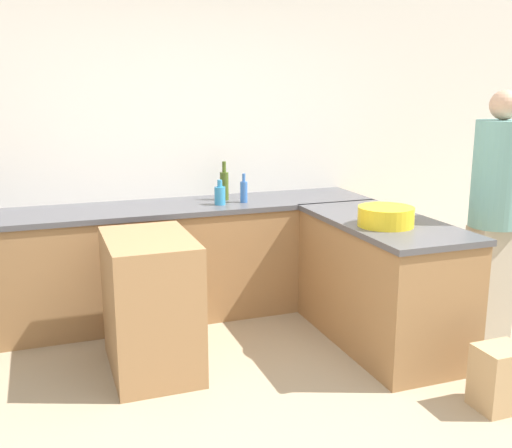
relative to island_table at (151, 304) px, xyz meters
name	(u,v)px	position (x,y,z in m)	size (l,w,h in m)	color
wall_back	(176,144)	(0.47, 1.26, 0.90)	(8.00, 0.06, 2.70)	white
counter_back	(189,259)	(0.47, 0.91, 0.01)	(3.01, 0.68, 0.90)	olive
counter_peninsula	(381,281)	(1.63, -0.12, 0.01)	(0.69, 1.45, 0.90)	olive
island_table	(151,304)	(0.00, 0.00, 0.00)	(0.54, 0.80, 0.89)	#997047
mixing_bowl	(386,216)	(1.54, -0.29, 0.52)	(0.37, 0.37, 0.13)	yellow
water_bottle_blue	(244,191)	(0.92, 0.82, 0.55)	(0.06, 0.06, 0.23)	#386BB7
olive_oil_bottle	(224,185)	(0.80, 0.98, 0.58)	(0.07, 0.07, 0.32)	#475B1E
dish_soap_bottle	(220,195)	(0.71, 0.80, 0.54)	(0.09, 0.09, 0.20)	#338CBF
person_at_peninsula	(495,210)	(2.34, -0.40, 0.53)	(0.35, 0.35, 1.79)	#ADA38E
paper_bag	(499,378)	(1.78, -1.18, -0.26)	(0.27, 0.23, 0.37)	tan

